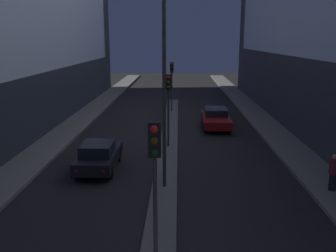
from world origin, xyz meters
TOP-DOWN VIEW (x-y plane):
  - median_strip at (0.00, 17.36)m, footprint 1.11×32.73m
  - traffic_light_near at (0.00, 3.52)m, footprint 0.32×0.42m
  - traffic_light_mid at (0.00, 16.12)m, footprint 0.32×0.42m
  - traffic_light_far at (0.00, 27.16)m, footprint 0.32×0.42m
  - street_lamp at (0.00, 9.87)m, footprint 0.56×0.56m
  - car_left_lane at (-3.36, 12.17)m, footprint 1.75×4.08m
  - car_right_lane at (3.36, 21.54)m, footprint 1.88×4.79m
  - pedestrian_on_right_sidewalk at (7.12, 9.49)m, footprint 0.40×0.40m

SIDE VIEW (x-z plane):
  - median_strip at x=0.00m, z-range 0.00..0.11m
  - car_right_lane at x=3.36m, z-range 0.02..1.42m
  - car_left_lane at x=-3.36m, z-range 0.01..1.46m
  - pedestrian_on_right_sidewalk at x=7.12m, z-range 0.20..1.79m
  - traffic_light_near at x=0.00m, z-range 1.13..5.43m
  - traffic_light_mid at x=0.00m, z-range 1.13..5.43m
  - traffic_light_far at x=0.00m, z-range 1.13..5.43m
  - street_lamp at x=0.00m, z-range 1.88..11.09m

